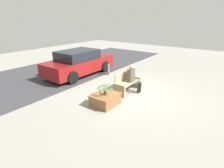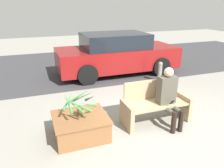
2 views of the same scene
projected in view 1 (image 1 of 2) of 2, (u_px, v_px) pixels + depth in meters
ground_plane at (131, 92)px, 8.26m from camera, size 30.00×30.00×0.00m
road_surface at (56, 72)px, 11.42m from camera, size 20.00×6.00×0.01m
bench at (127, 83)px, 8.28m from camera, size 1.51×0.59×0.92m
person_seated at (133, 77)px, 8.22m from camera, size 0.39×0.63×1.28m
planter_box at (105, 99)px, 7.03m from camera, size 1.06×0.93×0.45m
potted_plant at (105, 88)px, 6.84m from camera, size 0.68×0.68×0.50m
parked_car at (79, 63)px, 10.62m from camera, size 4.48×1.98×1.51m
bollard_post at (108, 69)px, 10.69m from camera, size 0.15×0.15×0.71m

